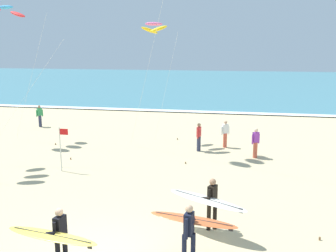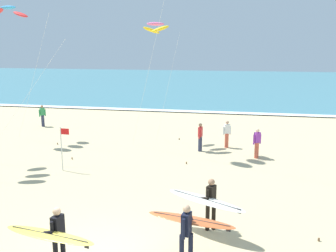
# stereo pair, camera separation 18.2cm
# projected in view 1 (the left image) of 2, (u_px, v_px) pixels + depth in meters

# --- Properties ---
(ocean_water) EXTENTS (160.00, 60.00, 0.08)m
(ocean_water) POSITION_uv_depth(u_px,v_px,m) (218.00, 82.00, 61.57)
(ocean_water) COLOR teal
(ocean_water) RESTS_ON ground
(shoreline_foam) EXTENTS (160.00, 1.11, 0.01)m
(shoreline_foam) POSITION_uv_depth(u_px,v_px,m) (198.00, 112.00, 33.04)
(shoreline_foam) COLOR white
(shoreline_foam) RESTS_ON ocean_water
(surfer_lead) EXTENTS (2.62, 1.06, 1.71)m
(surfer_lead) POSITION_uv_depth(u_px,v_px,m) (56.00, 235.00, 9.35)
(surfer_lead) COLOR black
(surfer_lead) RESTS_ON ground
(surfer_trailing) EXTENTS (2.63, 1.50, 1.71)m
(surfer_trailing) POSITION_uv_depth(u_px,v_px,m) (209.00, 200.00, 11.45)
(surfer_trailing) COLOR black
(surfer_trailing) RESTS_ON ground
(surfer_third) EXTENTS (2.51, 1.09, 1.71)m
(surfer_third) POSITION_uv_depth(u_px,v_px,m) (191.00, 225.00, 9.87)
(surfer_third) COLOR black
(surfer_third) RESTS_ON ground
(kite_arc_cobalt_high) EXTENTS (4.00, 2.58, 8.11)m
(kite_arc_cobalt_high) POSITION_uv_depth(u_px,v_px,m) (6.00, 11.00, 21.89)
(kite_arc_cobalt_high) COLOR red
(kite_arc_cobalt_high) RESTS_ON ground
(kite_arc_rose_distant) EXTENTS (2.33, 2.39, 7.11)m
(kite_arc_rose_distant) POSITION_uv_depth(u_px,v_px,m) (154.00, 28.00, 21.38)
(kite_arc_rose_distant) COLOR yellow
(kite_arc_rose_distant) RESTS_ON ground
(bystander_green_top) EXTENTS (0.35, 0.40, 1.59)m
(bystander_green_top) POSITION_uv_depth(u_px,v_px,m) (40.00, 116.00, 26.92)
(bystander_green_top) COLOR #2D334C
(bystander_green_top) RESTS_ON ground
(bystander_white_top) EXTENTS (0.46, 0.30, 1.59)m
(bystander_white_top) POSITION_uv_depth(u_px,v_px,m) (225.00, 134.00, 21.37)
(bystander_white_top) COLOR #D8593F
(bystander_white_top) RESTS_ON ground
(bystander_purple_top) EXTENTS (0.41, 0.34, 1.59)m
(bystander_purple_top) POSITION_uv_depth(u_px,v_px,m) (256.00, 143.00, 19.34)
(bystander_purple_top) COLOR #D8593F
(bystander_purple_top) RESTS_ON ground
(bystander_red_top) EXTENTS (0.24, 0.49, 1.59)m
(bystander_red_top) POSITION_uv_depth(u_px,v_px,m) (199.00, 137.00, 20.59)
(bystander_red_top) COLOR #2D334C
(bystander_red_top) RESTS_ON ground
(lifeguard_flag) EXTENTS (0.45, 0.05, 2.10)m
(lifeguard_flag) POSITION_uv_depth(u_px,v_px,m) (61.00, 145.00, 17.14)
(lifeguard_flag) COLOR silver
(lifeguard_flag) RESTS_ON ground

